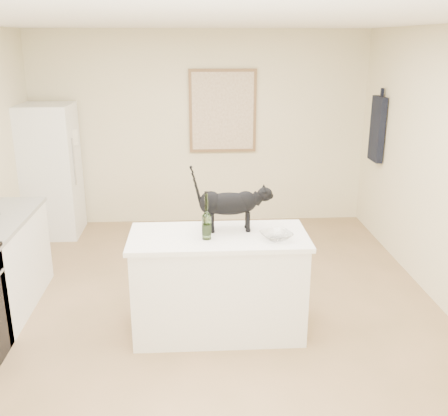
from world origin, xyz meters
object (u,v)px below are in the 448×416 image
black_cat (229,207)px  glass_bowl (276,236)px  wine_bottle (207,218)px  fridge (50,171)px

black_cat → glass_bowl: black_cat is taller
wine_bottle → fridge: bearing=126.5°
fridge → glass_bowl: (2.52, -2.68, 0.08)m
wine_bottle → glass_bowl: bearing=-4.3°
wine_bottle → glass_bowl: wine_bottle is taller
fridge → black_cat: bearing=-48.7°
black_cat → glass_bowl: size_ratio=2.44×
fridge → wine_bottle: 3.29m
fridge → glass_bowl: bearing=-46.8°
fridge → black_cat: size_ratio=2.78×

